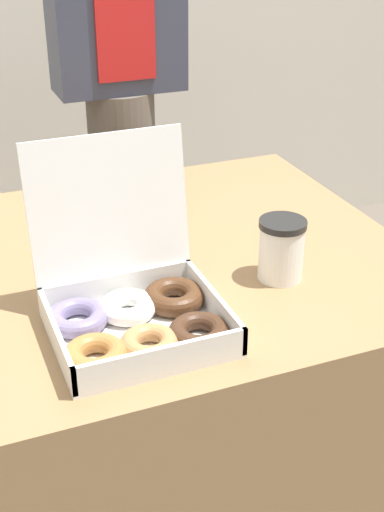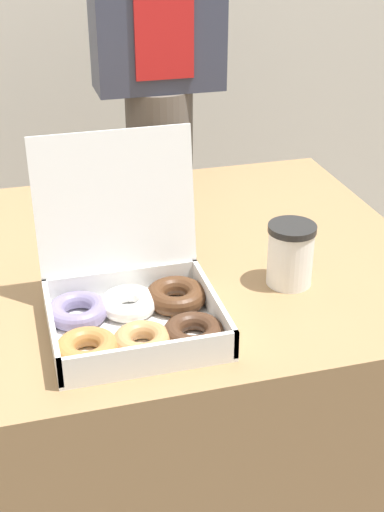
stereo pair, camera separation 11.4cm
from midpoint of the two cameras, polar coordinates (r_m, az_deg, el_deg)
table at (r=1.61m, az=-5.90°, el=-12.23°), size 1.06×0.86×0.76m
donut_box at (r=1.16m, az=-7.46°, el=-4.24°), size 0.31×0.29×0.29m
coffee_cup at (r=1.30m, az=4.66°, el=0.47°), size 0.09×0.09×0.12m
person_customer at (r=2.02m, az=-7.54°, el=13.97°), size 0.35×0.20×1.67m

